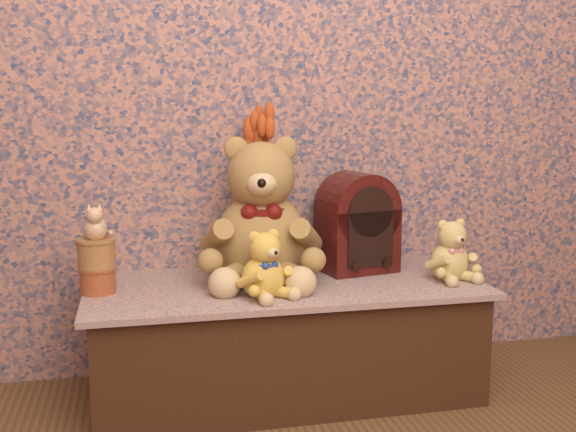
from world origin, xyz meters
The scene contains 10 objects.
display_shelf centered at (0.00, 1.21, 0.20)m, with size 1.34×0.60×0.40m, color #3A4776.
teddy_large centered at (-0.07, 1.28, 0.66)m, with size 0.42×0.50×0.53m, color #9F6D3D, non-canonical shape.
teddy_medium centered at (-0.10, 1.06, 0.51)m, with size 0.18×0.22×0.23m, color gold, non-canonical shape.
teddy_small centered at (0.57, 1.13, 0.51)m, with size 0.18×0.22×0.23m, color #D5B965, non-canonical shape.
cathedral_radio centered at (0.30, 1.32, 0.58)m, with size 0.26×0.19×0.36m, color #340A09, non-canonical shape.
ceramic_vase centered at (-0.05, 1.38, 0.49)m, with size 0.12×0.12×0.19m, color tan.
dried_stalks centered at (-0.05, 1.38, 0.79)m, with size 0.21×0.21×0.41m, color #BE481E, non-canonical shape.
biscuit_tin_lower centered at (-0.62, 1.22, 0.44)m, with size 0.11×0.11×0.08m, color #B06C33.
biscuit_tin_upper centered at (-0.62, 1.22, 0.53)m, with size 0.12×0.12×0.09m, color tan.
cat_figurine centered at (-0.62, 1.22, 0.63)m, with size 0.09×0.10×0.12m, color silver, non-canonical shape.
Camera 1 is at (-0.49, -1.01, 1.00)m, focal length 42.37 mm.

